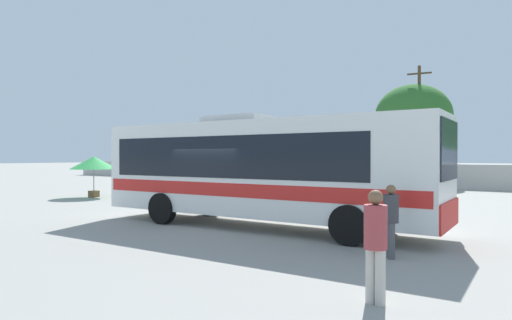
# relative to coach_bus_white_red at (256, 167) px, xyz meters

# --- Properties ---
(ground_plane) EXTENTS (300.00, 300.00, 0.00)m
(ground_plane) POSITION_rel_coach_bus_white_red_xyz_m (-1.10, 9.63, -1.92)
(ground_plane) COLOR gray
(perimeter_wall) EXTENTS (80.00, 0.30, 1.73)m
(perimeter_wall) POSITION_rel_coach_bus_white_red_xyz_m (-1.10, 21.70, -1.06)
(perimeter_wall) COLOR beige
(perimeter_wall) RESTS_ON ground_plane
(coach_bus_white_red) EXTENTS (11.37, 2.92, 3.60)m
(coach_bus_white_red) POSITION_rel_coach_bus_white_red_xyz_m (0.00, 0.00, 0.00)
(coach_bus_white_red) COLOR white
(coach_bus_white_red) RESTS_ON ground_plane
(attendant_by_bus_door) EXTENTS (0.45, 0.45, 1.64)m
(attendant_by_bus_door) POSITION_rel_coach_bus_white_red_xyz_m (4.96, -1.97, -1.00)
(attendant_by_bus_door) COLOR #4C4C51
(attendant_by_bus_door) RESTS_ON ground_plane
(passenger_waiting_on_apron) EXTENTS (0.41, 0.41, 1.75)m
(passenger_waiting_on_apron) POSITION_rel_coach_bus_white_red_xyz_m (5.69, -5.11, -0.93)
(passenger_waiting_on_apron) COLOR #B7B2A8
(passenger_waiting_on_apron) RESTS_ON ground_plane
(vendor_umbrella_near_gate_green) EXTENTS (2.58, 2.58, 2.28)m
(vendor_umbrella_near_gate_green) POSITION_rel_coach_bus_white_red_xyz_m (-13.32, 3.42, -0.02)
(vendor_umbrella_near_gate_green) COLOR gray
(vendor_umbrella_near_gate_green) RESTS_ON ground_plane
(parked_car_leftmost_black) EXTENTS (4.14, 2.11, 1.52)m
(parked_car_leftmost_black) POSITION_rel_coach_bus_white_red_xyz_m (-13.79, 18.20, -1.12)
(parked_car_leftmost_black) COLOR black
(parked_car_leftmost_black) RESTS_ON ground_plane
(parked_car_second_dark_blue) EXTENTS (4.53, 2.26, 1.49)m
(parked_car_second_dark_blue) POSITION_rel_coach_bus_white_red_xyz_m (-8.28, 18.08, -1.13)
(parked_car_second_dark_blue) COLOR navy
(parked_car_second_dark_blue) RESTS_ON ground_plane
(utility_pole_near) EXTENTS (1.80, 0.35, 9.32)m
(utility_pole_near) POSITION_rel_coach_bus_white_red_xyz_m (-0.69, 23.48, 2.92)
(utility_pole_near) COLOR #4C3823
(utility_pole_near) RESTS_ON ground_plane
(roadside_tree_left) EXTENTS (3.94, 3.94, 5.31)m
(roadside_tree_left) POSITION_rel_coach_bus_white_red_xyz_m (-13.67, 26.69, 1.70)
(roadside_tree_left) COLOR brown
(roadside_tree_left) RESTS_ON ground_plane
(roadside_tree_midleft) EXTENTS (5.90, 5.90, 8.02)m
(roadside_tree_midleft) POSITION_rel_coach_bus_white_red_xyz_m (-1.31, 24.15, 3.58)
(roadside_tree_midleft) COLOR brown
(roadside_tree_midleft) RESTS_ON ground_plane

